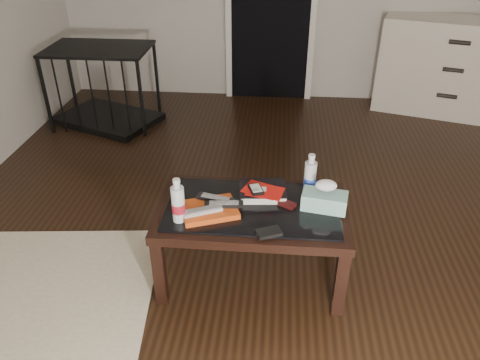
% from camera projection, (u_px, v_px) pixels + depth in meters
% --- Properties ---
extents(ground, '(5.00, 5.00, 0.00)m').
position_uv_depth(ground, '(317.00, 241.00, 2.94)').
color(ground, black).
rests_on(ground, ground).
extents(coffee_table, '(1.00, 0.60, 0.46)m').
position_uv_depth(coffee_table, '(253.00, 216.00, 2.49)').
color(coffee_table, black).
rests_on(coffee_table, ground).
extents(dresser, '(1.29, 0.82, 0.90)m').
position_uv_depth(dresser, '(444.00, 67.00, 4.51)').
color(dresser, beige).
rests_on(dresser, ground).
extents(pet_crate, '(1.06, 0.89, 0.71)m').
position_uv_depth(pet_crate, '(106.00, 99.00, 4.38)').
color(pet_crate, black).
rests_on(pet_crate, ground).
extents(magazines, '(0.34, 0.30, 0.03)m').
position_uv_depth(magazines, '(209.00, 210.00, 2.40)').
color(magazines, '#C74612').
rests_on(magazines, coffee_table).
extents(remote_silver, '(0.20, 0.13, 0.02)m').
position_uv_depth(remote_silver, '(203.00, 210.00, 2.35)').
color(remote_silver, '#A3A3A7').
rests_on(remote_silver, magazines).
extents(remote_black_front, '(0.20, 0.07, 0.02)m').
position_uv_depth(remote_black_front, '(224.00, 204.00, 2.40)').
color(remote_black_front, black).
rests_on(remote_black_front, magazines).
extents(remote_black_back, '(0.21, 0.10, 0.02)m').
position_uv_depth(remote_black_back, '(215.00, 198.00, 2.44)').
color(remote_black_back, black).
rests_on(remote_black_back, magazines).
extents(textbook, '(0.27, 0.22, 0.05)m').
position_uv_depth(textbook, '(263.00, 191.00, 2.54)').
color(textbook, black).
rests_on(textbook, coffee_table).
extents(dvd_mailers, '(0.23, 0.20, 0.01)m').
position_uv_depth(dvd_mailers, '(262.00, 189.00, 2.50)').
color(dvd_mailers, red).
rests_on(dvd_mailers, textbook).
extents(ipod, '(0.09, 0.12, 0.02)m').
position_uv_depth(ipod, '(256.00, 189.00, 2.49)').
color(ipod, black).
rests_on(ipod, dvd_mailers).
extents(flip_phone, '(0.10, 0.09, 0.02)m').
position_uv_depth(flip_phone, '(287.00, 204.00, 2.45)').
color(flip_phone, black).
rests_on(flip_phone, coffee_table).
extents(wallet, '(0.14, 0.11, 0.02)m').
position_uv_depth(wallet, '(269.00, 233.00, 2.25)').
color(wallet, black).
rests_on(wallet, coffee_table).
extents(water_bottle_left, '(0.08, 0.08, 0.24)m').
position_uv_depth(water_bottle_left, '(178.00, 200.00, 2.29)').
color(water_bottle_left, silver).
rests_on(water_bottle_left, coffee_table).
extents(water_bottle_right, '(0.08, 0.08, 0.24)m').
position_uv_depth(water_bottle_right, '(310.00, 174.00, 2.50)').
color(water_bottle_right, silver).
rests_on(water_bottle_right, coffee_table).
extents(tissue_box, '(0.25, 0.16, 0.09)m').
position_uv_depth(tissue_box, '(324.00, 201.00, 2.42)').
color(tissue_box, '#228070').
rests_on(tissue_box, coffee_table).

